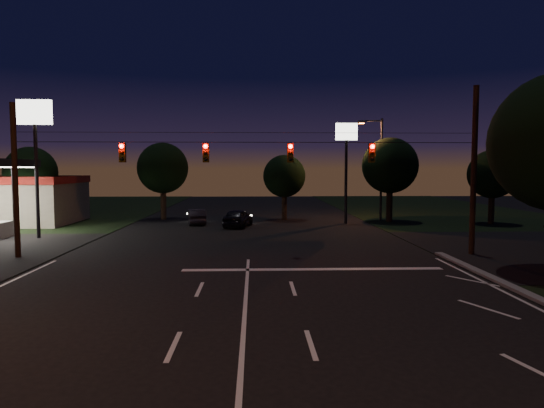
{
  "coord_description": "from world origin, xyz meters",
  "views": [
    {
      "loc": [
        0.33,
        -10.41,
        4.63
      ],
      "look_at": [
        1.13,
        11.83,
        3.0
      ],
      "focal_mm": 32.0,
      "sensor_mm": 36.0,
      "label": 1
    }
  ],
  "objects": [
    {
      "name": "ground",
      "position": [
        0.0,
        0.0,
        0.0
      ],
      "size": [
        140.0,
        140.0,
        0.0
      ],
      "primitive_type": "plane",
      "color": "black",
      "rests_on": "ground"
    },
    {
      "name": "stop_bar",
      "position": [
        3.0,
        11.5,
        0.01
      ],
      "size": [
        12.0,
        0.5,
        0.01
      ],
      "primitive_type": "cube",
      "color": "silver",
      "rests_on": "ground"
    },
    {
      "name": "utility_pole_right",
      "position": [
        12.0,
        15.0,
        0.0
      ],
      "size": [
        0.3,
        0.3,
        9.0
      ],
      "primitive_type": "cylinder",
      "color": "black",
      "rests_on": "ground"
    },
    {
      "name": "utility_pole_left",
      "position": [
        -12.0,
        15.0,
        0.0
      ],
      "size": [
        0.28,
        0.28,
        8.0
      ],
      "primitive_type": "cylinder",
      "color": "black",
      "rests_on": "ground"
    },
    {
      "name": "signal_span",
      "position": [
        -0.0,
        14.96,
        5.5
      ],
      "size": [
        24.0,
        0.4,
        1.56
      ],
      "color": "black",
      "rests_on": "ground"
    },
    {
      "name": "pole_sign_left_near",
      "position": [
        -14.0,
        22.0,
        6.98
      ],
      "size": [
        2.2,
        0.3,
        9.1
      ],
      "color": "black",
      "rests_on": "ground"
    },
    {
      "name": "pole_sign_right",
      "position": [
        8.0,
        30.0,
        6.24
      ],
      "size": [
        1.8,
        0.3,
        8.4
      ],
      "color": "black",
      "rests_on": "ground"
    },
    {
      "name": "street_light_right_far",
      "position": [
        11.24,
        32.0,
        5.24
      ],
      "size": [
        2.2,
        0.35,
        9.0
      ],
      "color": "black",
      "rests_on": "ground"
    },
    {
      "name": "tree_far_a",
      "position": [
        -17.98,
        30.12,
        4.26
      ],
      "size": [
        4.2,
        4.2,
        6.42
      ],
      "color": "black",
      "rests_on": "ground"
    },
    {
      "name": "tree_far_b",
      "position": [
        -7.98,
        34.13,
        4.61
      ],
      "size": [
        4.6,
        4.6,
        6.98
      ],
      "color": "black",
      "rests_on": "ground"
    },
    {
      "name": "tree_far_c",
      "position": [
        3.02,
        33.1,
        3.9
      ],
      "size": [
        3.8,
        3.8,
        5.86
      ],
      "color": "black",
      "rests_on": "ground"
    },
    {
      "name": "tree_far_d",
      "position": [
        12.02,
        31.13,
        4.83
      ],
      "size": [
        4.8,
        4.8,
        7.3
      ],
      "color": "black",
      "rests_on": "ground"
    },
    {
      "name": "tree_far_e",
      "position": [
        20.02,
        29.11,
        4.11
      ],
      "size": [
        4.0,
        4.0,
        6.18
      ],
      "color": "black",
      "rests_on": "ground"
    },
    {
      "name": "car_oncoming_a",
      "position": [
        -1.0,
        27.96,
        0.73
      ],
      "size": [
        2.59,
        4.54,
        1.46
      ],
      "primitive_type": "imported",
      "rotation": [
        0.0,
        0.0,
        2.93
      ],
      "color": "black",
      "rests_on": "ground"
    },
    {
      "name": "car_oncoming_b",
      "position": [
        -4.52,
        29.96,
        0.63
      ],
      "size": [
        2.03,
        4.02,
        1.26
      ],
      "primitive_type": "imported",
      "rotation": [
        0.0,
        0.0,
        3.33
      ],
      "color": "black",
      "rests_on": "ground"
    }
  ]
}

